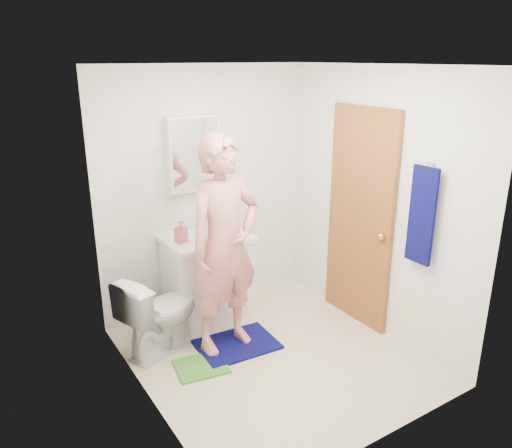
{
  "coord_description": "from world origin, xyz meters",
  "views": [
    {
      "loc": [
        -2.12,
        -3.06,
        2.46
      ],
      "look_at": [
        -0.02,
        0.25,
        1.14
      ],
      "focal_mm": 35.0,
      "sensor_mm": 36.0,
      "label": 1
    }
  ],
  "objects_px": {
    "toilet": "(160,313)",
    "soap_dispenser": "(181,231)",
    "medicine_cabinet": "(193,153)",
    "toothbrush_cup": "(228,223)",
    "man": "(225,246)",
    "vanity_cabinet": "(208,280)",
    "towel": "(422,216)"
  },
  "relations": [
    {
      "from": "toilet",
      "to": "soap_dispenser",
      "type": "distance_m",
      "value": 0.75
    },
    {
      "from": "medicine_cabinet",
      "to": "soap_dispenser",
      "type": "bearing_deg",
      "value": -137.61
    },
    {
      "from": "toothbrush_cup",
      "to": "man",
      "type": "height_order",
      "value": "man"
    },
    {
      "from": "vanity_cabinet",
      "to": "towel",
      "type": "distance_m",
      "value": 2.08
    },
    {
      "from": "towel",
      "to": "soap_dispenser",
      "type": "relative_size",
      "value": 3.96
    },
    {
      "from": "vanity_cabinet",
      "to": "toilet",
      "type": "distance_m",
      "value": 0.69
    },
    {
      "from": "vanity_cabinet",
      "to": "man",
      "type": "xyz_separation_m",
      "value": [
        -0.11,
        -0.56,
        0.56
      ]
    },
    {
      "from": "toilet",
      "to": "soap_dispenser",
      "type": "relative_size",
      "value": 3.58
    },
    {
      "from": "toothbrush_cup",
      "to": "toilet",
      "type": "bearing_deg",
      "value": -155.86
    },
    {
      "from": "toilet",
      "to": "man",
      "type": "xyz_separation_m",
      "value": [
        0.51,
        -0.25,
        0.6
      ]
    },
    {
      "from": "towel",
      "to": "man",
      "type": "xyz_separation_m",
      "value": [
        -1.29,
        0.93,
        -0.29
      ]
    },
    {
      "from": "toilet",
      "to": "toothbrush_cup",
      "type": "xyz_separation_m",
      "value": [
        0.92,
        0.41,
        0.53
      ]
    },
    {
      "from": "medicine_cabinet",
      "to": "soap_dispenser",
      "type": "height_order",
      "value": "medicine_cabinet"
    },
    {
      "from": "towel",
      "to": "man",
      "type": "bearing_deg",
      "value": 144.22
    },
    {
      "from": "vanity_cabinet",
      "to": "toilet",
      "type": "bearing_deg",
      "value": -153.78
    },
    {
      "from": "medicine_cabinet",
      "to": "toothbrush_cup",
      "type": "distance_m",
      "value": 0.77
    },
    {
      "from": "vanity_cabinet",
      "to": "toothbrush_cup",
      "type": "relative_size",
      "value": 6.75
    },
    {
      "from": "towel",
      "to": "toothbrush_cup",
      "type": "relative_size",
      "value": 6.75
    },
    {
      "from": "toilet",
      "to": "vanity_cabinet",
      "type": "bearing_deg",
      "value": -82.32
    },
    {
      "from": "medicine_cabinet",
      "to": "toilet",
      "type": "bearing_deg",
      "value": -139.43
    },
    {
      "from": "towel",
      "to": "toilet",
      "type": "xyz_separation_m",
      "value": [
        -1.8,
        1.18,
        -0.89
      ]
    },
    {
      "from": "toilet",
      "to": "toothbrush_cup",
      "type": "distance_m",
      "value": 1.14
    },
    {
      "from": "towel",
      "to": "man",
      "type": "distance_m",
      "value": 1.62
    },
    {
      "from": "towel",
      "to": "man",
      "type": "relative_size",
      "value": 0.43
    },
    {
      "from": "medicine_cabinet",
      "to": "towel",
      "type": "xyz_separation_m",
      "value": [
        1.18,
        -1.71,
        -0.35
      ]
    },
    {
      "from": "soap_dispenser",
      "to": "man",
      "type": "relative_size",
      "value": 0.11
    },
    {
      "from": "toilet",
      "to": "toothbrush_cup",
      "type": "relative_size",
      "value": 6.11
    },
    {
      "from": "toilet",
      "to": "man",
      "type": "distance_m",
      "value": 0.82
    },
    {
      "from": "soap_dispenser",
      "to": "medicine_cabinet",
      "type": "bearing_deg",
      "value": 42.39
    },
    {
      "from": "soap_dispenser",
      "to": "toothbrush_cup",
      "type": "distance_m",
      "value": 0.58
    },
    {
      "from": "towel",
      "to": "toilet",
      "type": "bearing_deg",
      "value": 146.72
    },
    {
      "from": "toilet",
      "to": "toothbrush_cup",
      "type": "height_order",
      "value": "toothbrush_cup"
    }
  ]
}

